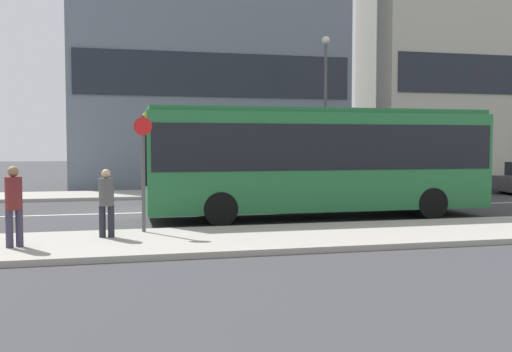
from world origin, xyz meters
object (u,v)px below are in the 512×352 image
at_px(pedestrian_near_stop, 14,201).
at_px(bus_stop_sign, 143,164).
at_px(city_bus, 317,156).
at_px(pedestrian_down_pavement, 106,199).
at_px(street_lamp, 325,97).
at_px(parked_car_0, 436,181).

height_order(pedestrian_near_stop, bus_stop_sign, bus_stop_sign).
xyz_separation_m(city_bus, bus_stop_sign, (-5.38, -2.56, -0.13)).
distance_m(city_bus, pedestrian_near_stop, 9.09).
relative_size(pedestrian_near_stop, pedestrian_down_pavement, 1.07).
distance_m(pedestrian_near_stop, street_lamp, 16.61).
bearing_deg(street_lamp, parked_car_0, -24.81).
bearing_deg(parked_car_0, city_bus, -142.73).
height_order(city_bus, bus_stop_sign, city_bus).
distance_m(pedestrian_near_stop, pedestrian_down_pavement, 2.04).
xyz_separation_m(parked_car_0, street_lamp, (-4.40, 2.03, 3.72)).
relative_size(parked_car_0, bus_stop_sign, 1.47).
xyz_separation_m(city_bus, pedestrian_down_pavement, (-6.25, -3.20, -0.90)).
bearing_deg(pedestrian_near_stop, pedestrian_down_pavement, 0.12).
bearing_deg(city_bus, pedestrian_near_stop, -153.53).
bearing_deg(bus_stop_sign, pedestrian_near_stop, -151.07).
bearing_deg(parked_car_0, bus_stop_sign, -147.31).
relative_size(parked_car_0, pedestrian_down_pavement, 2.66).
height_order(city_bus, pedestrian_near_stop, city_bus).
bearing_deg(street_lamp, pedestrian_near_stop, -133.50).
bearing_deg(city_bus, bus_stop_sign, -154.72).
relative_size(pedestrian_near_stop, bus_stop_sign, 0.59).
bearing_deg(pedestrian_down_pavement, pedestrian_near_stop, -146.17).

